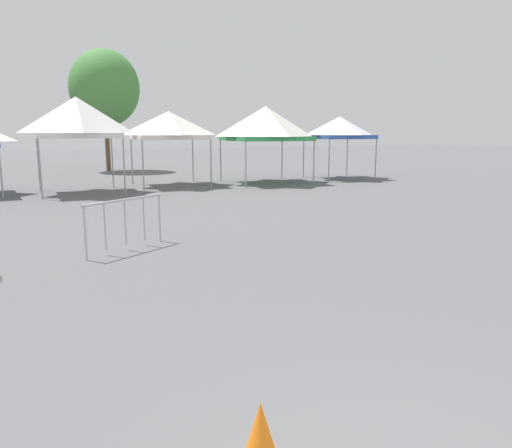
{
  "coord_description": "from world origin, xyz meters",
  "views": [
    {
      "loc": [
        -2.22,
        -1.56,
        2.41
      ],
      "look_at": [
        0.4,
        3.85,
        1.3
      ],
      "focal_mm": 35.09,
      "sensor_mm": 36.0,
      "label": 1
    }
  ],
  "objects_px": {
    "traffic_cone_lot_center": "(260,437)",
    "crowd_barrier_mid_lot": "(125,214)",
    "tree_behind_tents_left": "(104,88)",
    "canopy_tent_behind_right": "(77,117)",
    "canopy_tent_far_left": "(169,126)",
    "canopy_tent_behind_left": "(266,124)",
    "canopy_tent_center": "(340,128)"
  },
  "relations": [
    {
      "from": "canopy_tent_behind_right",
      "to": "canopy_tent_far_left",
      "type": "distance_m",
      "value": 4.2
    },
    {
      "from": "traffic_cone_lot_center",
      "to": "crowd_barrier_mid_lot",
      "type": "bearing_deg",
      "value": 85.83
    },
    {
      "from": "canopy_tent_behind_left",
      "to": "tree_behind_tents_left",
      "type": "bearing_deg",
      "value": 117.12
    },
    {
      "from": "canopy_tent_behind_right",
      "to": "crowd_barrier_mid_lot",
      "type": "xyz_separation_m",
      "value": [
        -0.4,
        -10.69,
        -2.2
      ]
    },
    {
      "from": "tree_behind_tents_left",
      "to": "crowd_barrier_mid_lot",
      "type": "relative_size",
      "value": 4.01
    },
    {
      "from": "canopy_tent_behind_left",
      "to": "canopy_tent_center",
      "type": "relative_size",
      "value": 1.17
    },
    {
      "from": "tree_behind_tents_left",
      "to": "traffic_cone_lot_center",
      "type": "distance_m",
      "value": 29.78
    },
    {
      "from": "canopy_tent_far_left",
      "to": "crowd_barrier_mid_lot",
      "type": "relative_size",
      "value": 1.81
    },
    {
      "from": "canopy_tent_behind_right",
      "to": "canopy_tent_far_left",
      "type": "relative_size",
      "value": 1.14
    },
    {
      "from": "canopy_tent_behind_right",
      "to": "canopy_tent_center",
      "type": "height_order",
      "value": "canopy_tent_behind_right"
    },
    {
      "from": "canopy_tent_center",
      "to": "canopy_tent_behind_right",
      "type": "bearing_deg",
      "value": -176.47
    },
    {
      "from": "canopy_tent_far_left",
      "to": "canopy_tent_center",
      "type": "bearing_deg",
      "value": -2.58
    },
    {
      "from": "canopy_tent_far_left",
      "to": "tree_behind_tents_left",
      "type": "relative_size",
      "value": 0.45
    },
    {
      "from": "canopy_tent_center",
      "to": "crowd_barrier_mid_lot",
      "type": "height_order",
      "value": "canopy_tent_center"
    },
    {
      "from": "crowd_barrier_mid_lot",
      "to": "canopy_tent_behind_left",
      "type": "bearing_deg",
      "value": 51.43
    },
    {
      "from": "canopy_tent_center",
      "to": "tree_behind_tents_left",
      "type": "bearing_deg",
      "value": 134.0
    },
    {
      "from": "canopy_tent_behind_right",
      "to": "traffic_cone_lot_center",
      "type": "xyz_separation_m",
      "value": [
        -0.93,
        -18.03,
        -2.69
      ]
    },
    {
      "from": "canopy_tent_behind_right",
      "to": "canopy_tent_behind_left",
      "type": "bearing_deg",
      "value": 2.7
    },
    {
      "from": "canopy_tent_behind_right",
      "to": "canopy_tent_center",
      "type": "bearing_deg",
      "value": 3.53
    },
    {
      "from": "tree_behind_tents_left",
      "to": "canopy_tent_behind_left",
      "type": "bearing_deg",
      "value": -62.88
    },
    {
      "from": "tree_behind_tents_left",
      "to": "canopy_tent_far_left",
      "type": "bearing_deg",
      "value": -83.9
    },
    {
      "from": "canopy_tent_far_left",
      "to": "canopy_tent_center",
      "type": "relative_size",
      "value": 1.04
    },
    {
      "from": "canopy_tent_behind_right",
      "to": "canopy_tent_behind_left",
      "type": "distance_m",
      "value": 8.46
    },
    {
      "from": "tree_behind_tents_left",
      "to": "traffic_cone_lot_center",
      "type": "height_order",
      "value": "tree_behind_tents_left"
    },
    {
      "from": "canopy_tent_far_left",
      "to": "tree_behind_tents_left",
      "type": "height_order",
      "value": "tree_behind_tents_left"
    },
    {
      "from": "canopy_tent_behind_left",
      "to": "canopy_tent_far_left",
      "type": "bearing_deg",
      "value": 169.75
    },
    {
      "from": "tree_behind_tents_left",
      "to": "canopy_tent_center",
      "type": "bearing_deg",
      "value": -46.0
    },
    {
      "from": "tree_behind_tents_left",
      "to": "canopy_tent_behind_right",
      "type": "bearing_deg",
      "value": -104.89
    },
    {
      "from": "canopy_tent_center",
      "to": "canopy_tent_behind_left",
      "type": "bearing_deg",
      "value": -174.91
    },
    {
      "from": "crowd_barrier_mid_lot",
      "to": "traffic_cone_lot_center",
      "type": "bearing_deg",
      "value": -94.17
    },
    {
      "from": "crowd_barrier_mid_lot",
      "to": "traffic_cone_lot_center",
      "type": "xyz_separation_m",
      "value": [
        -0.53,
        -7.33,
        -0.48
      ]
    },
    {
      "from": "canopy_tent_far_left",
      "to": "traffic_cone_lot_center",
      "type": "relative_size",
      "value": 6.13
    }
  ]
}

